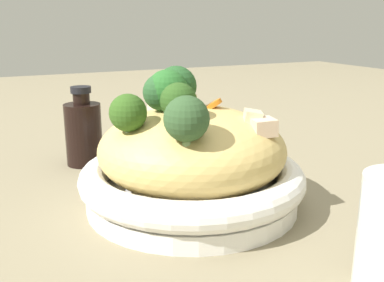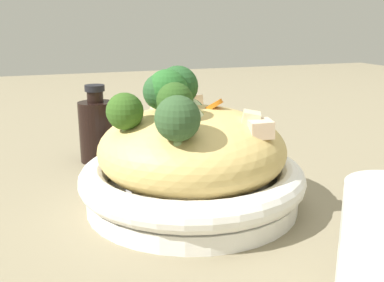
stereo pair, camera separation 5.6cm
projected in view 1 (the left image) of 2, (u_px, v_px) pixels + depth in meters
The scene contains 8 objects.
ground_plane at pixel (192, 204), 0.58m from camera, with size 3.00×3.00×0.00m, color #7F7459.
serving_bowl at pixel (192, 183), 0.57m from camera, with size 0.28×0.28×0.06m.
noodle_heap at pixel (192, 149), 0.56m from camera, with size 0.23×0.23×0.11m.
broccoli_florets at pixel (169, 99), 0.52m from camera, with size 0.16×0.13×0.08m.
carrot_coins at pixel (192, 106), 0.56m from camera, with size 0.07×0.09×0.02m.
zucchini_slices at pixel (187, 109), 0.53m from camera, with size 0.12×0.08×0.03m.
chicken_chunks at pixel (198, 109), 0.57m from camera, with size 0.18×0.11×0.04m.
soy_sauce_bottle at pixel (84, 132), 0.73m from camera, with size 0.06×0.06×0.13m.
Camera 1 is at (0.48, -0.23, 0.23)m, focal length 41.89 mm.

